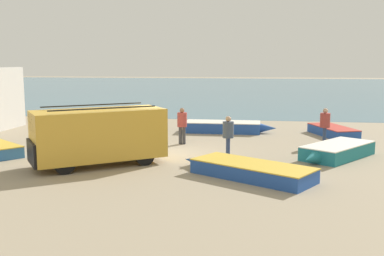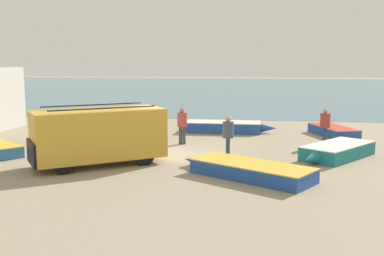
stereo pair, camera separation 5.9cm
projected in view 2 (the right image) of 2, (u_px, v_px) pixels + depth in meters
ground_plane at (166, 153)px, 19.95m from camera, size 200.00×200.00×0.00m
sea_water at (234, 88)px, 70.82m from camera, size 120.00×80.00×0.01m
parked_van at (98, 135)px, 17.54m from camera, size 5.25×4.52×2.34m
fishing_rowboat_0 at (92, 136)px, 23.23m from camera, size 4.42×2.19×0.49m
fishing_rowboat_1 at (226, 127)px, 25.95m from camera, size 5.20×1.65×0.61m
fishing_rowboat_2 at (336, 151)px, 18.98m from camera, size 3.54×4.20×0.59m
fishing_rowboat_3 at (249, 170)px, 15.80m from camera, size 5.05×3.66×0.52m
fishing_rowboat_5 at (332, 131)px, 24.79m from camera, size 2.48×4.20×0.51m
fisherman_0 at (325, 123)px, 21.71m from camera, size 0.48×0.48×1.82m
fisherman_1 at (228, 133)px, 18.89m from camera, size 0.47×0.47×1.78m
fisherman_2 at (182, 123)px, 22.07m from camera, size 0.47×0.47×1.80m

